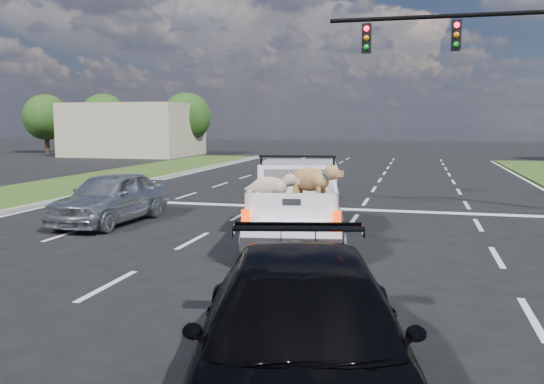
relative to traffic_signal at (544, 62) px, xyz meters
The scene contains 10 objects.
ground 13.58m from the traffic_signal, 124.43° to the right, with size 160.00×160.00×0.00m, color black.
road_markings 9.46m from the traffic_signal, 151.33° to the right, with size 17.75×60.00×0.01m.
traffic_signal is the anchor object (origin of this frame).
building_left 37.37m from the traffic_signal, 136.84° to the left, with size 10.00×8.00×4.40m, color tan.
tree_far_a 46.28m from the traffic_signal, 143.52° to the left, with size 4.20×4.20×5.40m.
tree_far_b 41.61m from the traffic_signal, 138.60° to the left, with size 4.20×4.20×5.40m.
tree_far_c 36.01m from the traffic_signal, 130.14° to the left, with size 4.20×4.20×5.40m.
pickup_truck 9.46m from the traffic_signal, 138.37° to the right, with size 2.87×5.82×2.09m.
silver_sedan 13.65m from the traffic_signal, 159.06° to the right, with size 1.75×4.36×1.49m, color silver.
black_coupe 15.38m from the traffic_signal, 108.50° to the right, with size 2.16×5.32×1.54m, color black.
Camera 1 is at (3.53, -8.93, 2.91)m, focal length 38.00 mm.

